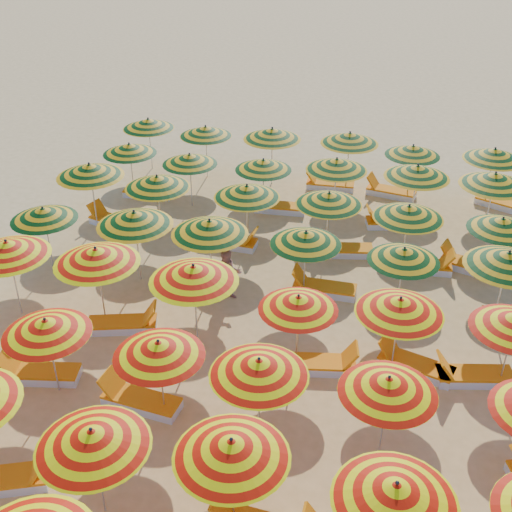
% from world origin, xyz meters
% --- Properties ---
extents(ground, '(120.00, 120.00, 0.00)m').
position_xyz_m(ground, '(0.00, 0.00, 0.00)').
color(ground, '#F1BD6B').
rests_on(ground, ground).
extents(umbrella_8, '(2.28, 2.28, 2.08)m').
position_xyz_m(umbrella_8, '(-1.18, -6.23, 1.83)').
color(umbrella_8, silver).
rests_on(umbrella_8, ground).
extents(umbrella_9, '(1.98, 1.98, 2.09)m').
position_xyz_m(umbrella_9, '(1.13, -5.91, 1.84)').
color(umbrella_9, silver).
rests_on(umbrella_9, ground).
extents(umbrella_10, '(2.33, 2.33, 2.09)m').
position_xyz_m(umbrella_10, '(3.77, -6.16, 1.84)').
color(umbrella_10, silver).
rests_on(umbrella_10, ground).
extents(umbrella_13, '(2.20, 2.20, 1.99)m').
position_xyz_m(umbrella_13, '(-3.53, -3.56, 1.75)').
color(umbrella_13, silver).
rests_on(umbrella_13, ground).
extents(umbrella_14, '(2.46, 2.46, 1.98)m').
position_xyz_m(umbrella_14, '(-0.99, -3.69, 1.74)').
color(umbrella_14, silver).
rests_on(umbrella_14, ground).
extents(umbrella_15, '(2.01, 2.01, 2.06)m').
position_xyz_m(umbrella_15, '(1.10, -3.83, 1.81)').
color(umbrella_15, silver).
rests_on(umbrella_15, ground).
extents(umbrella_16, '(2.48, 2.48, 1.99)m').
position_xyz_m(umbrella_16, '(3.52, -3.69, 1.75)').
color(umbrella_16, silver).
rests_on(umbrella_16, ground).
extents(umbrella_18, '(2.58, 2.58, 2.20)m').
position_xyz_m(umbrella_18, '(-5.90, -1.14, 1.94)').
color(umbrella_18, silver).
rests_on(umbrella_18, ground).
extents(umbrella_19, '(2.79, 2.79, 2.22)m').
position_xyz_m(umbrella_19, '(-3.60, -0.98, 1.96)').
color(umbrella_19, silver).
rests_on(umbrella_19, ground).
extents(umbrella_20, '(2.32, 2.32, 2.23)m').
position_xyz_m(umbrella_20, '(-1.07, -1.18, 1.96)').
color(umbrella_20, silver).
rests_on(umbrella_20, ground).
extents(umbrella_21, '(2.10, 2.10, 1.91)m').
position_xyz_m(umbrella_21, '(1.42, -1.38, 1.68)').
color(umbrella_21, silver).
rests_on(umbrella_21, ground).
extents(umbrella_22, '(2.08, 2.08, 2.07)m').
position_xyz_m(umbrella_22, '(3.61, -1.17, 1.82)').
color(umbrella_22, silver).
rests_on(umbrella_22, ground).
extents(umbrella_24, '(2.44, 2.44, 1.97)m').
position_xyz_m(umbrella_24, '(-6.23, 1.11, 1.74)').
color(umbrella_24, silver).
rests_on(umbrella_24, ground).
extents(umbrella_25, '(2.64, 2.64, 2.19)m').
position_xyz_m(umbrella_25, '(-3.49, 1.10, 1.93)').
color(umbrella_25, silver).
rests_on(umbrella_25, ground).
extents(umbrella_26, '(2.40, 2.40, 2.17)m').
position_xyz_m(umbrella_26, '(-1.40, 1.13, 1.91)').
color(umbrella_26, silver).
rests_on(umbrella_26, ground).
extents(umbrella_27, '(2.32, 2.32, 1.99)m').
position_xyz_m(umbrella_27, '(1.11, 1.43, 1.75)').
color(umbrella_27, silver).
rests_on(umbrella_27, ground).
extents(umbrella_28, '(2.04, 2.04, 1.93)m').
position_xyz_m(umbrella_28, '(3.61, 1.27, 1.70)').
color(umbrella_28, silver).
rests_on(umbrella_28, ground).
extents(umbrella_29, '(2.73, 2.73, 2.19)m').
position_xyz_m(umbrella_29, '(6.04, 1.22, 1.93)').
color(umbrella_29, silver).
rests_on(umbrella_29, ground).
extents(umbrella_30, '(2.78, 2.78, 2.23)m').
position_xyz_m(umbrella_30, '(-6.07, 3.73, 1.96)').
color(umbrella_30, silver).
rests_on(umbrella_30, ground).
extents(umbrella_31, '(2.02, 2.02, 2.11)m').
position_xyz_m(umbrella_31, '(-3.82, 3.61, 1.86)').
color(umbrella_31, silver).
rests_on(umbrella_31, ground).
extents(umbrella_32, '(2.00, 2.00, 2.09)m').
position_xyz_m(umbrella_32, '(-1.02, 3.62, 1.84)').
color(umbrella_32, silver).
rests_on(umbrella_32, ground).
extents(umbrella_33, '(2.30, 2.30, 2.06)m').
position_xyz_m(umbrella_33, '(1.38, 3.76, 1.82)').
color(umbrella_33, silver).
rests_on(umbrella_33, ground).
extents(umbrella_34, '(2.45, 2.45, 2.08)m').
position_xyz_m(umbrella_34, '(3.64, 3.41, 1.83)').
color(umbrella_34, silver).
rests_on(umbrella_34, ground).
extents(umbrella_35, '(2.20, 2.20, 1.95)m').
position_xyz_m(umbrella_35, '(6.13, 3.49, 1.72)').
color(umbrella_35, silver).
rests_on(umbrella_35, ground).
extents(umbrella_36, '(2.36, 2.36, 1.96)m').
position_xyz_m(umbrella_36, '(-5.86, 6.25, 1.72)').
color(umbrella_36, silver).
rests_on(umbrella_36, ground).
extents(umbrella_37, '(2.14, 2.14, 1.94)m').
position_xyz_m(umbrella_37, '(-3.56, 5.87, 1.71)').
color(umbrella_37, silver).
rests_on(umbrella_37, ground).
extents(umbrella_38, '(1.99, 1.99, 1.96)m').
position_xyz_m(umbrella_38, '(-1.06, 5.95, 1.73)').
color(umbrella_38, silver).
rests_on(umbrella_38, ground).
extents(umbrella_39, '(2.26, 2.26, 2.10)m').
position_xyz_m(umbrella_39, '(1.28, 6.24, 1.85)').
color(umbrella_39, silver).
rests_on(umbrella_39, ground).
extents(umbrella_40, '(2.46, 2.46, 2.17)m').
position_xyz_m(umbrella_40, '(3.80, 6.13, 1.91)').
color(umbrella_40, silver).
rests_on(umbrella_40, ground).
extents(umbrella_41, '(2.42, 2.42, 2.21)m').
position_xyz_m(umbrella_41, '(6.08, 5.98, 1.94)').
color(umbrella_41, silver).
rests_on(umbrella_41, ground).
extents(umbrella_42, '(1.96, 1.96, 2.04)m').
position_xyz_m(umbrella_42, '(-6.10, 8.61, 1.80)').
color(umbrella_42, silver).
rests_on(umbrella_42, ground).
extents(umbrella_43, '(2.32, 2.32, 2.02)m').
position_xyz_m(umbrella_43, '(-3.78, 8.39, 1.78)').
color(umbrella_43, silver).
rests_on(umbrella_43, ground).
extents(umbrella_44, '(2.56, 2.56, 2.18)m').
position_xyz_m(umbrella_44, '(-1.29, 8.30, 1.92)').
color(umbrella_44, silver).
rests_on(umbrella_44, ground).
extents(umbrella_45, '(2.08, 2.08, 2.16)m').
position_xyz_m(umbrella_45, '(1.43, 8.56, 1.91)').
color(umbrella_45, silver).
rests_on(umbrella_45, ground).
extents(umbrella_46, '(2.43, 2.43, 1.99)m').
position_xyz_m(umbrella_46, '(3.62, 8.29, 1.75)').
color(umbrella_46, silver).
rests_on(umbrella_46, ground).
extents(umbrella_47, '(2.06, 2.06, 2.14)m').
position_xyz_m(umbrella_47, '(6.25, 8.24, 1.88)').
color(umbrella_47, silver).
rests_on(umbrella_47, ground).
extents(lounger_6, '(1.82, 1.19, 0.69)m').
position_xyz_m(lounger_6, '(-3.23, -6.16, 0.15)').
color(lounger_6, white).
rests_on(lounger_6, ground).
extents(lounger_11, '(1.81, 0.90, 0.69)m').
position_xyz_m(lounger_11, '(-4.13, -3.32, 0.15)').
color(lounger_11, white).
rests_on(lounger_11, ground).
extents(lounger_12, '(1.79, 0.77, 0.69)m').
position_xyz_m(lounger_12, '(-1.59, -3.60, 0.15)').
color(lounger_12, white).
rests_on(lounger_12, ground).
extents(lounger_14, '(1.83, 1.06, 0.69)m').
position_xyz_m(lounger_14, '(-3.01, -1.15, 0.15)').
color(lounger_14, white).
rests_on(lounger_14, ground).
extents(lounger_15, '(1.81, 0.88, 0.69)m').
position_xyz_m(lounger_15, '(2.02, -1.53, 0.15)').
color(lounger_15, white).
rests_on(lounger_15, ground).
extents(lounger_16, '(1.83, 1.06, 0.69)m').
position_xyz_m(lounger_16, '(4.12, -1.04, 0.15)').
color(lounger_16, white).
rests_on(lounger_16, ground).
extents(lounger_17, '(1.82, 0.94, 0.69)m').
position_xyz_m(lounger_17, '(5.41, -1.12, 0.15)').
color(lounger_17, white).
rests_on(lounger_17, ground).
extents(lounger_18, '(1.74, 0.60, 0.69)m').
position_xyz_m(lounger_18, '(1.61, 1.61, 0.15)').
color(lounger_18, white).
rests_on(lounger_18, ground).
extents(lounger_20, '(1.83, 1.05, 0.69)m').
position_xyz_m(lounger_20, '(-5.57, 3.87, 0.15)').
color(lounger_20, white).
rests_on(lounger_20, ground).
extents(lounger_21, '(1.76, 0.67, 0.69)m').
position_xyz_m(lounger_21, '(-1.53, 3.48, 0.15)').
color(lounger_21, white).
rests_on(lounger_21, ground).
extents(lounger_22, '(1.81, 0.92, 0.69)m').
position_xyz_m(lounger_22, '(1.88, 3.79, 0.15)').
color(lounger_22, white).
rests_on(lounger_22, ground).
extents(lounger_23, '(1.77, 0.69, 0.69)m').
position_xyz_m(lounger_23, '(4.24, 3.44, 0.15)').
color(lounger_23, white).
rests_on(lounger_23, ground).
extents(lounger_24, '(1.83, 1.11, 0.69)m').
position_xyz_m(lounger_24, '(5.54, 3.75, 0.15)').
color(lounger_24, white).
rests_on(lounger_24, ground).
extents(lounger_25, '(1.77, 0.69, 0.69)m').
position_xyz_m(lounger_25, '(-5.26, 6.22, 0.15)').
color(lounger_25, white).
rests_on(lounger_25, ground).
extents(lounger_26, '(1.76, 0.68, 0.69)m').
position_xyz_m(lounger_26, '(-0.56, 6.14, 0.15)').
color(lounger_26, white).
rests_on(lounger_26, ground).
extents(lounger_27, '(1.82, 0.99, 0.69)m').
position_xyz_m(lounger_27, '(3.21, 5.94, 0.15)').
color(lounger_27, white).
rests_on(lounger_27, ground).
extents(lounger_28, '(1.82, 1.26, 0.69)m').
position_xyz_m(lounger_28, '(6.67, 6.10, 0.15)').
color(lounger_28, white).
rests_on(lounger_28, ground).
extents(lounger_29, '(1.75, 0.65, 0.69)m').
position_xyz_m(lounger_29, '(0.84, 8.37, 0.15)').
color(lounger_29, white).
rests_on(lounger_29, ground).
extents(lounger_30, '(1.81, 0.91, 0.69)m').
position_xyz_m(lounger_30, '(3.02, 8.28, 0.15)').
color(lounger_30, white).
rests_on(lounger_30, ground).
extents(lounger_31, '(1.82, 1.23, 0.69)m').
position_xyz_m(lounger_31, '(6.84, 8.20, 0.15)').
color(lounger_31, white).
rests_on(lounger_31, ground).
extents(beachgoer_b, '(0.91, 0.84, 1.50)m').
position_xyz_m(beachgoer_b, '(-0.82, 0.76, 0.75)').
color(beachgoer_b, tan).
rests_on(beachgoer_b, ground).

